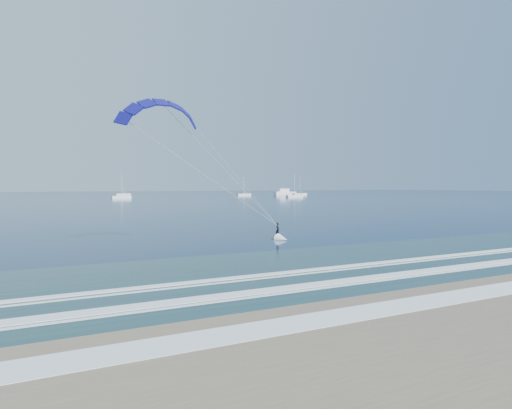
{
  "coord_description": "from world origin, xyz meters",
  "views": [
    {
      "loc": [
        -16.86,
        -16.33,
        5.87
      ],
      "look_at": [
        4.13,
        23.41,
        3.99
      ],
      "focal_mm": 32.0,
      "sensor_mm": 36.0,
      "label": 1
    }
  ],
  "objects_px": {
    "sailboat_4": "(123,194)",
    "sailboat_8": "(300,194)",
    "sailboat_5": "(244,195)",
    "kitesurfer_rig": "(227,172)",
    "motor_yacht": "(285,193)",
    "sailboat_6": "(295,196)",
    "sailboat_3": "(121,197)"
  },
  "relations": [
    {
      "from": "sailboat_4",
      "to": "sailboat_8",
      "type": "bearing_deg",
      "value": -22.31
    },
    {
      "from": "sailboat_5",
      "to": "sailboat_8",
      "type": "distance_m",
      "value": 35.63
    },
    {
      "from": "kitesurfer_rig",
      "to": "sailboat_5",
      "type": "height_order",
      "value": "kitesurfer_rig"
    },
    {
      "from": "motor_yacht",
      "to": "sailboat_6",
      "type": "relative_size",
      "value": 1.19
    },
    {
      "from": "sailboat_8",
      "to": "sailboat_6",
      "type": "bearing_deg",
      "value": -126.59
    },
    {
      "from": "motor_yacht",
      "to": "sailboat_6",
      "type": "bearing_deg",
      "value": -116.04
    },
    {
      "from": "sailboat_8",
      "to": "motor_yacht",
      "type": "bearing_deg",
      "value": 118.27
    },
    {
      "from": "sailboat_6",
      "to": "sailboat_8",
      "type": "distance_m",
      "value": 47.17
    },
    {
      "from": "kitesurfer_rig",
      "to": "sailboat_8",
      "type": "xyz_separation_m",
      "value": [
        132.88,
        189.34,
        -6.44
      ]
    },
    {
      "from": "sailboat_5",
      "to": "sailboat_6",
      "type": "distance_m",
      "value": 42.86
    },
    {
      "from": "motor_yacht",
      "to": "sailboat_4",
      "type": "bearing_deg",
      "value": 161.74
    },
    {
      "from": "motor_yacht",
      "to": "sailboat_5",
      "type": "distance_m",
      "value": 30.74
    },
    {
      "from": "sailboat_4",
      "to": "sailboat_5",
      "type": "height_order",
      "value": "sailboat_5"
    },
    {
      "from": "sailboat_6",
      "to": "sailboat_8",
      "type": "height_order",
      "value": "sailboat_6"
    },
    {
      "from": "motor_yacht",
      "to": "sailboat_6",
      "type": "distance_m",
      "value": 52.59
    },
    {
      "from": "motor_yacht",
      "to": "sailboat_4",
      "type": "distance_m",
      "value": 95.6
    },
    {
      "from": "kitesurfer_rig",
      "to": "sailboat_5",
      "type": "distance_m",
      "value": 216.97
    },
    {
      "from": "sailboat_3",
      "to": "motor_yacht",
      "type": "bearing_deg",
      "value": 16.31
    },
    {
      "from": "sailboat_6",
      "to": "kitesurfer_rig",
      "type": "bearing_deg",
      "value": -124.67
    },
    {
      "from": "sailboat_5",
      "to": "sailboat_8",
      "type": "relative_size",
      "value": 0.95
    },
    {
      "from": "motor_yacht",
      "to": "sailboat_5",
      "type": "xyz_separation_m",
      "value": [
        -30.32,
        -5.0,
        -0.87
      ]
    },
    {
      "from": "sailboat_5",
      "to": "sailboat_3",
      "type": "bearing_deg",
      "value": -160.95
    },
    {
      "from": "sailboat_4",
      "to": "sailboat_6",
      "type": "xyz_separation_m",
      "value": [
        67.7,
        -77.2,
        0.01
      ]
    },
    {
      "from": "kitesurfer_rig",
      "to": "sailboat_6",
      "type": "height_order",
      "value": "kitesurfer_rig"
    },
    {
      "from": "sailboat_5",
      "to": "sailboat_6",
      "type": "relative_size",
      "value": 0.95
    },
    {
      "from": "sailboat_6",
      "to": "motor_yacht",
      "type": "bearing_deg",
      "value": 63.96
    },
    {
      "from": "sailboat_6",
      "to": "sailboat_3",
      "type": "bearing_deg",
      "value": 168.22
    },
    {
      "from": "sailboat_3",
      "to": "sailboat_5",
      "type": "distance_m",
      "value": 77.83
    },
    {
      "from": "motor_yacht",
      "to": "sailboat_4",
      "type": "relative_size",
      "value": 1.29
    },
    {
      "from": "kitesurfer_rig",
      "to": "sailboat_4",
      "type": "xyz_separation_m",
      "value": [
        37.05,
        228.67,
        -6.45
      ]
    },
    {
      "from": "kitesurfer_rig",
      "to": "motor_yacht",
      "type": "xyz_separation_m",
      "value": [
        127.84,
        198.71,
        -5.58
      ]
    },
    {
      "from": "kitesurfer_rig",
      "to": "sailboat_6",
      "type": "bearing_deg",
      "value": 55.33
    }
  ]
}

